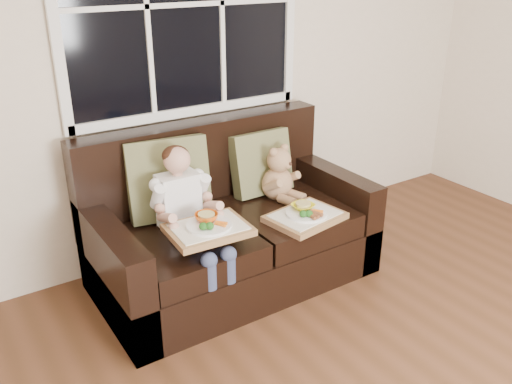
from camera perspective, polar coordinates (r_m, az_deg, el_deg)
window_back at (r=3.47m, az=-7.54°, el=18.99°), size 1.62×0.04×1.37m
loveseat at (r=3.45m, az=-2.94°, el=-4.22°), size 1.70×0.92×0.96m
pillow_left at (r=3.28m, az=-9.25°, el=1.37°), size 0.52×0.31×0.50m
pillow_right at (r=3.60m, az=0.54°, el=3.08°), size 0.41×0.19×0.43m
child at (r=3.08m, az=-7.36°, el=-1.47°), size 0.34×0.58×0.77m
teddy_bear at (r=3.53m, az=2.38°, el=1.61°), size 0.25×0.31×0.37m
tray_left at (r=2.93m, az=-5.06°, el=-3.74°), size 0.45×0.35×0.10m
tray_right at (r=3.28m, az=5.19°, el=-2.48°), size 0.48×0.39×0.10m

